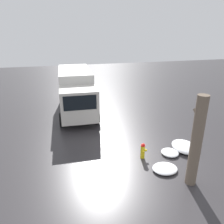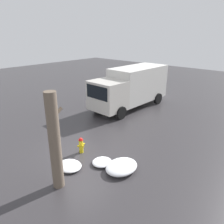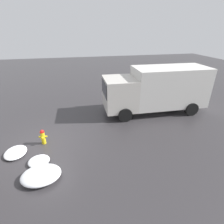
% 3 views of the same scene
% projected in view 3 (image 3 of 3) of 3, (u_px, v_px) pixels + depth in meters
% --- Properties ---
extents(ground_plane, '(60.00, 60.00, 0.00)m').
position_uv_depth(ground_plane, '(44.00, 143.00, 9.12)').
color(ground_plane, '#333033').
extents(fire_hydrant, '(0.42, 0.32, 0.82)m').
position_uv_depth(fire_hydrant, '(43.00, 137.00, 8.93)').
color(fire_hydrant, yellow).
rests_on(fire_hydrant, ground_plane).
extents(delivery_truck, '(7.13, 2.79, 3.10)m').
position_uv_depth(delivery_truck, '(157.00, 88.00, 12.04)').
color(delivery_truck, beige).
rests_on(delivery_truck, ground_plane).
extents(pedestrian, '(0.40, 0.40, 1.85)m').
position_uv_depth(pedestrian, '(134.00, 94.00, 12.89)').
color(pedestrian, '#23232D').
rests_on(pedestrian, ground_plane).
extents(snow_pile_by_hydrant, '(1.00, 1.15, 0.20)m').
position_uv_depth(snow_pile_by_hydrant, '(16.00, 152.00, 8.30)').
color(snow_pile_by_hydrant, white).
rests_on(snow_pile_by_hydrant, ground_plane).
extents(snow_pile_curbside, '(1.56, 1.24, 0.35)m').
position_uv_depth(snow_pile_curbside, '(41.00, 175.00, 6.93)').
color(snow_pile_curbside, white).
rests_on(snow_pile_curbside, ground_plane).
extents(snow_pile_by_tree, '(0.92, 0.88, 0.20)m').
position_uv_depth(snow_pile_by_tree, '(39.00, 161.00, 7.76)').
color(snow_pile_by_tree, white).
rests_on(snow_pile_by_tree, ground_plane).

